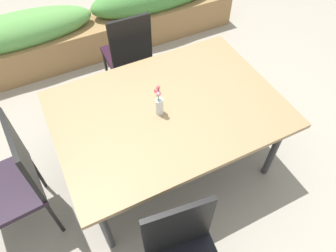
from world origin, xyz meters
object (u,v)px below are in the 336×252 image
(planter_box, at_px, (95,25))
(dining_table, at_px, (168,113))
(chair_far_side, at_px, (128,52))
(chair_end_left, at_px, (11,181))
(flower_vase, at_px, (159,103))

(planter_box, bearing_deg, dining_table, -89.38)
(dining_table, bearing_deg, chair_far_side, 87.01)
(dining_table, relative_size, chair_far_side, 1.70)
(chair_end_left, height_order, planter_box, chair_end_left)
(chair_far_side, distance_m, flower_vase, 1.01)
(flower_vase, relative_size, planter_box, 0.08)
(chair_end_left, bearing_deg, chair_far_side, -57.22)
(planter_box, bearing_deg, flower_vase, -91.72)
(dining_table, distance_m, chair_end_left, 1.18)
(chair_far_side, bearing_deg, planter_box, 95.46)
(dining_table, xyz_separation_m, chair_end_left, (-1.18, 0.01, -0.11))
(chair_end_left, relative_size, chair_far_side, 1.01)
(dining_table, height_order, chair_end_left, chair_end_left)
(chair_end_left, bearing_deg, planter_box, -36.49)
(chair_end_left, xyz_separation_m, planter_box, (1.16, 1.87, -0.23))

